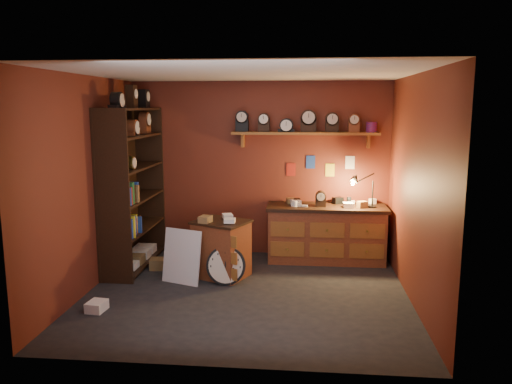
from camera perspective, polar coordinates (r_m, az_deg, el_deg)
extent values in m
plane|color=black|center=(6.39, -1.10, -11.53)|extent=(4.00, 4.00, 0.00)
cube|color=maroon|center=(7.80, 0.39, 2.63)|extent=(4.00, 0.02, 2.70)
cube|color=maroon|center=(4.28, -3.93, -3.35)|extent=(4.00, 0.02, 2.70)
cube|color=maroon|center=(6.56, -18.76, 0.76)|extent=(0.02, 3.60, 2.70)
cube|color=maroon|center=(6.13, 17.77, 0.20)|extent=(0.02, 3.60, 2.70)
cube|color=beige|center=(5.96, -1.18, 13.43)|extent=(4.00, 3.60, 0.02)
cube|color=brown|center=(7.57, 5.61, 6.70)|extent=(2.20, 0.30, 0.04)
cube|color=brown|center=(7.70, -1.52, 5.90)|extent=(0.04, 0.16, 0.20)
cube|color=brown|center=(7.71, 12.71, 5.67)|extent=(0.04, 0.16, 0.20)
cylinder|color=#B21419|center=(7.63, 13.06, 7.23)|extent=(0.16, 0.16, 0.15)
cube|color=maroon|center=(7.78, 1.48, 2.61)|extent=(0.14, 0.01, 0.20)
cube|color=navy|center=(7.75, 3.70, 3.46)|extent=(0.14, 0.01, 0.20)
cube|color=gold|center=(7.76, 5.91, 2.54)|extent=(0.14, 0.01, 0.20)
cube|color=silver|center=(7.75, 8.15, 3.38)|extent=(0.14, 0.01, 0.20)
cube|color=black|center=(7.48, -15.48, 0.42)|extent=(0.03, 1.60, 2.30)
cube|color=black|center=(6.68, -16.05, -0.69)|extent=(0.45, 0.03, 2.30)
cube|color=black|center=(8.13, -12.05, 1.29)|extent=(0.45, 0.03, 2.30)
cube|color=black|center=(7.65, -13.52, -7.76)|extent=(0.43, 1.54, 0.03)
cube|color=black|center=(7.52, -13.67, -4.12)|extent=(0.43, 1.54, 0.03)
cube|color=black|center=(7.43, -13.81, -0.75)|extent=(0.43, 1.54, 0.03)
cube|color=black|center=(7.36, -13.95, 2.70)|extent=(0.43, 1.54, 0.03)
cube|color=black|center=(7.32, -14.09, 6.20)|extent=(0.43, 1.54, 0.03)
cube|color=black|center=(7.31, -14.22, 9.17)|extent=(0.43, 1.54, 0.03)
cube|color=brown|center=(7.64, 8.01, -4.87)|extent=(1.72, 0.60, 0.80)
cube|color=black|center=(7.55, 8.09, -1.75)|extent=(1.78, 0.66, 0.05)
cube|color=brown|center=(7.35, 8.11, -5.47)|extent=(1.64, 0.02, 0.52)
cylinder|color=black|center=(7.55, 13.13, -1.63)|extent=(0.12, 0.12, 0.02)
cylinder|color=black|center=(7.52, 13.19, -0.21)|extent=(0.02, 0.02, 0.38)
cylinder|color=black|center=(7.44, 12.37, 1.59)|extent=(0.27, 0.09, 0.14)
cone|color=black|center=(7.40, 11.31, 1.27)|extent=(0.18, 0.14, 0.18)
cube|color=brown|center=(6.90, -3.97, -6.61)|extent=(0.81, 0.76, 0.76)
cube|color=black|center=(6.80, -4.00, -3.43)|extent=(0.87, 0.81, 0.03)
cube|color=brown|center=(6.64, -4.36, -7.27)|extent=(0.54, 0.26, 0.64)
cylinder|color=black|center=(6.63, -3.45, -8.40)|extent=(0.52, 0.17, 0.52)
cylinder|color=beige|center=(6.60, -3.50, -8.43)|extent=(0.45, 0.10, 0.45)
cube|color=black|center=(6.57, -3.52, -7.87)|extent=(0.01, 0.04, 0.17)
cube|color=black|center=(6.59, -3.01, -8.70)|extent=(0.12, 0.01, 0.01)
cube|color=silver|center=(6.84, -8.41, -10.16)|extent=(0.57, 0.33, 0.73)
cube|color=silver|center=(7.53, -5.45, -6.44)|extent=(0.48, 0.48, 0.45)
cube|color=black|center=(7.32, -5.79, -6.93)|extent=(0.36, 0.07, 0.36)
cube|color=brown|center=(7.40, -11.03, -8.06)|extent=(0.27, 0.24, 0.15)
cube|color=white|center=(6.14, -17.74, -12.32)|extent=(0.21, 0.25, 0.11)
cube|color=brown|center=(7.35, -3.90, -7.84)|extent=(0.31, 0.29, 0.19)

